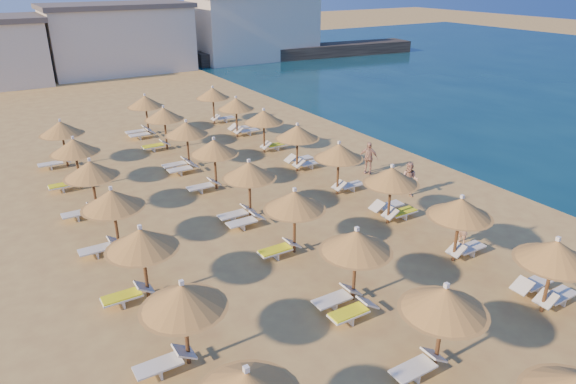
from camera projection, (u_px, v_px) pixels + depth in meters
ground at (367, 246)px, 21.32m from camera, size 220.00×220.00×0.00m
jetty at (308, 51)px, 67.33m from camera, size 30.26×7.41×1.50m
hotel_blocks at (135, 37)px, 57.37m from camera, size 48.02×9.71×8.10m
parasol_row_east at (363, 164)px, 23.88m from camera, size 2.50×37.11×2.83m
parasol_row_west at (270, 185)px, 21.49m from camera, size 2.50×37.11×2.83m
parasol_row_inland at (112, 200)px, 20.11m from camera, size 2.50×25.58×2.83m
loungers at (282, 220)px, 22.75m from camera, size 14.18×35.22×0.66m
beachgoer_a at (463, 226)px, 21.21m from camera, size 0.50×0.65×1.60m
beachgoer_b at (410, 180)px, 25.72m from camera, size 1.03×1.09×1.78m
beachgoer_c at (368, 158)px, 28.67m from camera, size 1.01×1.12×1.82m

